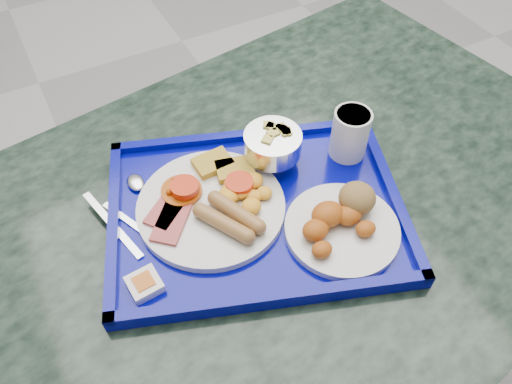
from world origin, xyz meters
TOP-DOWN VIEW (x-y plane):
  - floor at (0.00, 0.00)m, footprint 6.00×6.00m
  - table at (-0.39, -0.88)m, footprint 1.27×0.95m
  - tray at (-0.43, -0.88)m, footprint 0.54×0.47m
  - main_plate at (-0.49, -0.85)m, footprint 0.23×0.23m
  - bread_plate at (-0.33, -0.98)m, footprint 0.17×0.17m
  - fruit_bowl at (-0.36, -0.81)m, footprint 0.09×0.09m
  - juice_cup at (-0.24, -0.85)m, footprint 0.06×0.06m
  - spoon at (-0.59, -0.77)m, footprint 0.08×0.15m
  - knife at (-0.64, -0.81)m, footprint 0.05×0.16m
  - jam_packet at (-0.63, -0.93)m, footprint 0.05×0.05m

SIDE VIEW (x-z plane):
  - floor at x=0.00m, z-range 0.00..0.00m
  - table at x=-0.39m, z-range 0.18..0.91m
  - tray at x=-0.43m, z-range 0.72..0.75m
  - knife at x=-0.64m, z-range 0.74..0.75m
  - spoon at x=-0.59m, z-range 0.74..0.75m
  - jam_packet at x=-0.63m, z-range 0.74..0.76m
  - main_plate at x=-0.49m, z-range 0.74..0.77m
  - bread_plate at x=-0.33m, z-range 0.73..0.79m
  - fruit_bowl at x=-0.36m, z-range 0.75..0.82m
  - juice_cup at x=-0.24m, z-range 0.75..0.83m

